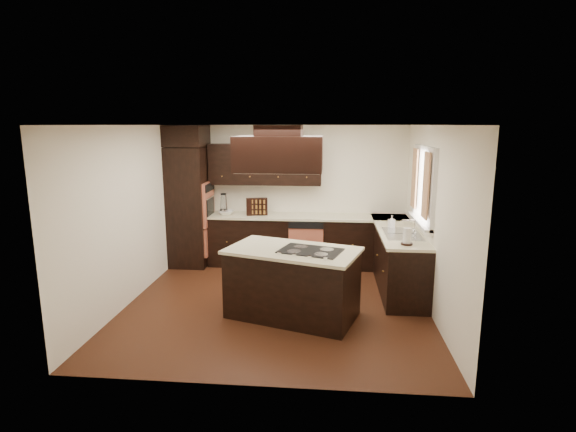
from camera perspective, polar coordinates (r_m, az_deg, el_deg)
The scene contains 30 objects.
floor at distance 6.56m, azimuth -1.38°, elevation -11.03°, with size 4.20×4.20×0.02m, color #552B16.
ceiling at distance 6.06m, azimuth -1.49°, elevation 11.57°, with size 4.20×4.20×0.02m, color silver.
wall_back at distance 8.25m, azimuth 0.27°, elevation 2.78°, with size 4.20×0.02×2.50m, color white.
wall_front at distance 4.16m, azimuth -4.82°, elevation -6.06°, with size 4.20×0.02×2.50m, color white.
wall_left at distance 6.76m, azimuth -19.49°, elevation 0.16°, with size 0.02×4.20×2.50m, color white.
wall_right at distance 6.30m, azimuth 17.99°, elevation -0.53°, with size 0.02×4.20×2.50m, color white.
oven_column at distance 8.24m, azimuth -12.38°, elevation 1.16°, with size 0.65×0.75×2.12m, color black.
wall_oven_face at distance 8.13m, azimuth -10.05°, elevation 1.54°, with size 0.05×0.62×0.78m, color #DB7051.
base_cabinets_back at distance 8.11m, azimuth 0.32°, elevation -3.22°, with size 2.93×0.60×0.88m, color black.
base_cabinets_right at distance 7.30m, azimuth 13.69°, elevation -5.24°, with size 0.60×2.40×0.88m, color black.
countertop_back at distance 7.99m, azimuth 0.31°, elevation -0.06°, with size 2.93×0.63×0.04m, color beige.
countertop_right at distance 7.18m, azimuth 13.75°, elevation -1.72°, with size 0.63×2.40×0.04m, color beige.
upper_cabinets at distance 8.06m, azimuth -2.91°, elevation 6.57°, with size 2.00×0.34×0.72m, color black.
dishwasher_front at distance 7.82m, azimuth 2.28°, elevation -4.13°, with size 0.60×0.05×0.72m, color #DB7051.
window_frame at distance 6.76m, azimuth 16.87°, elevation 3.77°, with size 0.06×1.32×1.12m, color white.
window_pane at distance 6.76m, azimuth 17.10°, elevation 3.76°, with size 0.00×1.20×1.00m, color white.
curtain_left at distance 6.33m, azimuth 17.11°, elevation 3.72°, with size 0.02×0.34×0.90m, color beige.
curtain_right at distance 7.15m, azimuth 15.76°, elevation 4.63°, with size 0.02×0.34×0.90m, color beige.
sink_rim at distance 6.84m, azimuth 14.30°, elevation -2.20°, with size 0.52×0.84×0.01m, color silver.
island at distance 5.99m, azimuth 0.59°, elevation -8.65°, with size 1.62×0.88×0.88m, color black.
island_top at distance 5.84m, azimuth 0.60°, elevation -4.41°, with size 1.68×0.94×0.04m, color beige.
cooktop at distance 5.75m, azimuth 2.86°, elevation -4.42°, with size 0.77×0.51×0.01m, color black.
range_hood at distance 5.51m, azimuth -1.11°, elevation 7.94°, with size 1.05×0.72×0.42m, color black.
hood_duct at distance 5.50m, azimuth -1.12°, elevation 10.80°, with size 0.55×0.50×0.13m, color black.
blender_base at distance 8.14m, azimuth -8.14°, elevation 0.54°, with size 0.15×0.15×0.10m, color silver.
blender_pitcher at distance 8.11m, azimuth -8.18°, elevation 1.79°, with size 0.13×0.13×0.26m, color silver.
spice_rack at distance 7.99m, azimuth -3.98°, elevation 1.19°, with size 0.37×0.09×0.31m, color black.
mixing_bowl at distance 8.13m, azimuth -7.87°, elevation 0.43°, with size 0.28×0.28×0.07m, color white.
soap_bottle at distance 7.21m, azimuth 13.02°, elevation -0.69°, with size 0.09×0.09×0.19m, color white.
paper_towel at distance 6.22m, azimuth 14.89°, elevation -2.53°, with size 0.11×0.11×0.23m, color white.
Camera 1 is at (0.71, -6.01, 2.51)m, focal length 28.00 mm.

